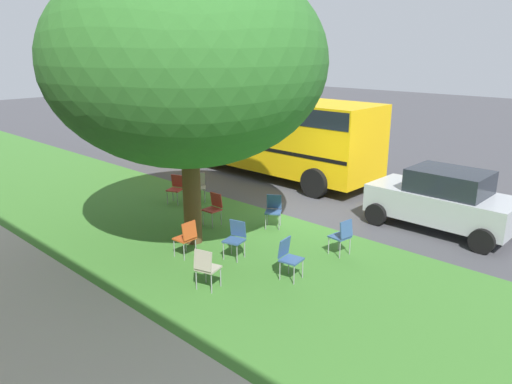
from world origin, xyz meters
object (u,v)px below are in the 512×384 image
parked_car (443,199)px  chair_0 (214,206)px  chair_3 (187,236)px  chair_6 (236,236)px  street_tree (187,63)px  chair_2 (274,208)px  chair_4 (176,187)px  chair_1 (289,255)px  school_bus (252,126)px  chair_5 (206,266)px  chair_7 (342,234)px  chair_8 (199,185)px

parked_car → chair_0: bearing=39.7°
chair_3 → chair_6: 1.13m
street_tree → chair_2: street_tree is taller
street_tree → parked_car: street_tree is taller
chair_2 → chair_4: bearing=7.7°
street_tree → chair_1: bearing=-178.6°
chair_3 → chair_1: bearing=-162.3°
parked_car → school_bus: size_ratio=0.36×
chair_1 → chair_2: size_ratio=1.00×
street_tree → chair_1: size_ratio=7.61×
chair_1 → chair_4: (5.86, -1.61, 0.00)m
chair_4 → school_bus: school_bus is taller
street_tree → chair_4: bearing=-30.5°
chair_1 → chair_5: size_ratio=1.00×
chair_0 → street_tree: bearing=114.9°
chair_7 → parked_car: bearing=-106.8°
street_tree → parked_car: (-4.13, -5.07, -3.50)m
street_tree → chair_3: street_tree is taller
chair_0 → chair_8: 2.27m
chair_6 → chair_0: bearing=-29.4°
chair_1 → chair_7: bearing=-94.8°
chair_2 → school_bus: school_bus is taller
chair_3 → chair_8: 4.35m
chair_1 → chair_8: size_ratio=1.00×
street_tree → chair_5: size_ratio=7.61×
chair_2 → chair_4: 3.64m
chair_4 → chair_6: 4.60m
street_tree → chair_8: street_tree is taller
chair_0 → chair_2: size_ratio=1.00×
chair_5 → parked_car: (-1.99, -6.50, 0.32)m
chair_3 → chair_6: same height
parked_car → chair_4: bearing=25.8°
street_tree → chair_8: 5.13m
chair_0 → parked_car: parked_car is taller
chair_4 → parked_car: parked_car is taller
street_tree → chair_8: (2.52, -2.33, -3.82)m
chair_1 → chair_8: (5.53, -2.25, 0.00)m
chair_4 → parked_car: size_ratio=0.24×
street_tree → chair_0: bearing=-65.1°
chair_1 → school_bus: school_bus is taller
chair_4 → chair_5: (-4.99, 3.12, 0.00)m
chair_0 → chair_7: same height
chair_0 → chair_4: same height
chair_5 → chair_4: bearing=-32.0°
chair_2 → chair_1: bearing=137.1°
chair_0 → chair_7: (-3.71, -0.66, 0.00)m
chair_0 → chair_3: 2.21m
chair_1 → chair_3: same height
school_bus → street_tree: bearing=122.6°
chair_3 → street_tree: bearing=-48.8°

